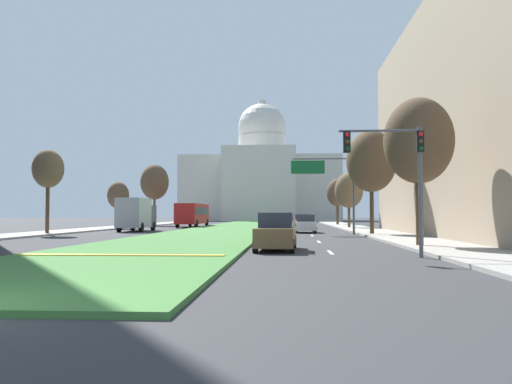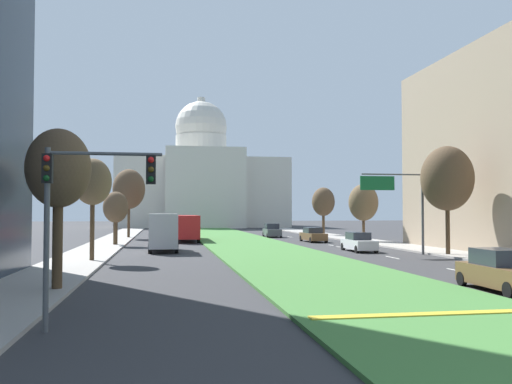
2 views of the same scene
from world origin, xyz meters
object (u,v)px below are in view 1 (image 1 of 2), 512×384
object	(u,v)px
capitol_building	(262,181)
sedan_far_horizon	(284,220)
street_tree_right_far	(349,190)
box_truck_delivery	(136,214)
traffic_light_near_right	(399,162)
sedan_distant	(302,222)
sedan_lead_stopped	(276,233)
street_tree_left_mid	(48,169)
sedan_midblock	(306,224)
street_tree_right_mid	(371,161)
street_tree_right_distant	(337,193)
street_tree_left_distant	(155,182)
street_tree_right_near	(419,141)
overhead_guide_sign	(330,179)
city_bus	(193,213)
street_tree_left_far	(118,196)

from	to	relation	value
capitol_building	sedan_far_horizon	bearing A→B (deg)	-83.75
street_tree_right_far	box_truck_delivery	world-z (taller)	street_tree_right_far
box_truck_delivery	traffic_light_near_right	bearing A→B (deg)	-56.68
sedan_distant	sedan_lead_stopped	bearing A→B (deg)	-93.48
street_tree_left_mid	street_tree_right_far	distance (m)	32.88
traffic_light_near_right	sedan_midblock	bearing A→B (deg)	95.99
street_tree_right_mid	sedan_lead_stopped	xyz separation A→B (m)	(-7.22, -17.27, -5.08)
street_tree_right_far	traffic_light_near_right	bearing A→B (deg)	-93.77
capitol_building	sedan_lead_stopped	size ratio (longest dim) A/B	8.03
box_truck_delivery	street_tree_right_distant	bearing A→B (deg)	50.31
street_tree_right_far	sedan_distant	size ratio (longest dim) A/B	1.36
traffic_light_near_right	sedan_midblock	xyz separation A→B (m)	(-2.80, 26.67, -3.02)
street_tree_left_distant	box_truck_delivery	world-z (taller)	street_tree_left_distant
sedan_far_horizon	street_tree_right_far	bearing A→B (deg)	-60.84
street_tree_left_mid	street_tree_right_far	xyz separation A→B (m)	(26.45, 19.52, -0.93)
street_tree_left_mid	sedan_midblock	xyz separation A→B (m)	(21.03, 6.46, -4.54)
street_tree_right_near	street_tree_right_distant	distance (m)	49.54
traffic_light_near_right	overhead_guide_sign	xyz separation A→B (m)	(-0.88, 22.68, 0.84)
sedan_far_horizon	capitol_building	bearing A→B (deg)	96.25
street_tree_left_mid	city_bus	xyz separation A→B (m)	(7.26, 25.16, -3.55)
traffic_light_near_right	box_truck_delivery	world-z (taller)	traffic_light_near_right
street_tree_left_distant	traffic_light_near_right	bearing A→B (deg)	-66.04
street_tree_left_distant	sedan_distant	distance (m)	24.42
traffic_light_near_right	street_tree_right_near	size ratio (longest dim) A/B	0.68
traffic_light_near_right	sedan_distant	distance (m)	41.54
street_tree_right_near	sedan_midblock	distance (m)	21.76
capitol_building	sedan_distant	bearing A→B (deg)	-82.90
street_tree_right_far	sedan_far_horizon	bearing A→B (deg)	119.16
street_tree_left_mid	street_tree_right_distant	size ratio (longest dim) A/B	1.03
sedan_midblock	box_truck_delivery	distance (m)	16.55
sedan_distant	street_tree_left_far	bearing A→B (deg)	-170.46
overhead_guide_sign	street_tree_left_distant	bearing A→B (deg)	126.83
street_tree_left_mid	sedan_far_horizon	distance (m)	38.37
sedan_lead_stopped	sedan_far_horizon	distance (m)	49.50
capitol_building	street_tree_left_far	size ratio (longest dim) A/B	6.88
capitol_building	overhead_guide_sign	xyz separation A→B (m)	(9.89, -83.63, -4.89)
street_tree_right_distant	street_tree_left_mid	bearing A→B (deg)	-126.98
street_tree_left_far	street_tree_right_distant	bearing A→B (deg)	33.72
street_tree_left_mid	sedan_midblock	size ratio (longest dim) A/B	1.52
sedan_lead_stopped	sedan_midblock	distance (m)	22.96
street_tree_left_far	street_tree_right_distant	size ratio (longest dim) A/B	0.79
traffic_light_near_right	street_tree_right_distant	xyz separation A→B (m)	(2.80, 55.56, 0.94)
capitol_building	street_tree_right_far	xyz separation A→B (m)	(13.39, -66.58, -5.14)
sedan_far_horizon	traffic_light_near_right	bearing A→B (deg)	-84.68
sedan_lead_stopped	sedan_far_horizon	bearing A→B (deg)	90.00
street_tree_left_far	city_bus	size ratio (longest dim) A/B	0.49
traffic_light_near_right	street_tree_left_far	xyz separation A→B (m)	(-23.82, 37.80, -0.04)
traffic_light_near_right	overhead_guide_sign	bearing A→B (deg)	92.22
street_tree_right_mid	sedan_far_horizon	world-z (taller)	street_tree_right_mid
street_tree_right_far	street_tree_left_far	bearing A→B (deg)	-175.83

